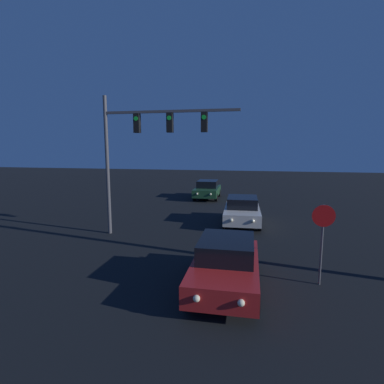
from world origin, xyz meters
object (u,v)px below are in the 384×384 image
at_px(car_mid, 242,210).
at_px(stop_sign, 323,230).
at_px(traffic_signal_mast, 143,140).
at_px(car_near, 226,263).
at_px(car_far, 207,189).

xyz_separation_m(car_mid, stop_sign, (2.73, -7.33, 1.01)).
bearing_deg(stop_sign, traffic_signal_mast, 151.32).
bearing_deg(car_near, car_far, -79.85).
relative_size(car_near, car_mid, 0.99).
height_order(car_mid, car_far, same).
xyz_separation_m(car_near, car_far, (-3.07, 16.37, 0.00)).
relative_size(car_near, car_far, 1.00).
height_order(car_near, car_far, same).
xyz_separation_m(car_near, traffic_signal_mast, (-4.46, 4.84, 3.92)).
bearing_deg(car_near, traffic_signal_mast, -47.81).
distance_m(car_near, traffic_signal_mast, 7.66).
distance_m(car_far, traffic_signal_mast, 12.26).
bearing_deg(traffic_signal_mast, car_mid, 35.39).
bearing_deg(stop_sign, car_mid, 110.40).
distance_m(car_near, car_mid, 8.14).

